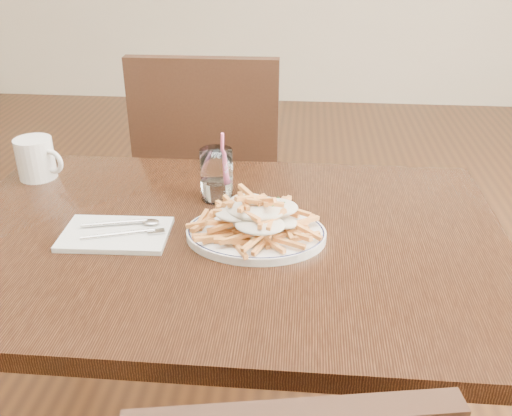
# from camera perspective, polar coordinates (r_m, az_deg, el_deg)

# --- Properties ---
(table) EXTENTS (1.20, 0.80, 0.75)m
(table) POSITION_cam_1_polar(r_m,az_deg,el_deg) (1.25, -3.21, -5.64)
(table) COLOR black
(table) RESTS_ON ground
(chair_far) EXTENTS (0.46, 0.46, 0.99)m
(chair_far) POSITION_cam_1_polar(r_m,az_deg,el_deg) (1.95, -4.46, 3.16)
(chair_far) COLOR black
(chair_far) RESTS_ON ground
(fries_plate) EXTENTS (0.30, 0.26, 0.02)m
(fries_plate) POSITION_cam_1_polar(r_m,az_deg,el_deg) (1.19, -0.00, -2.56)
(fries_plate) COLOR white
(fries_plate) RESTS_ON table
(loaded_fries) EXTENTS (0.25, 0.21, 0.07)m
(loaded_fries) POSITION_cam_1_polar(r_m,az_deg,el_deg) (1.17, -0.00, -0.55)
(loaded_fries) COLOR #CD853E
(loaded_fries) RESTS_ON fries_plate
(napkin) EXTENTS (0.23, 0.15, 0.01)m
(napkin) POSITION_cam_1_polar(r_m,az_deg,el_deg) (1.23, -13.85, -2.55)
(napkin) COLOR silver
(napkin) RESTS_ON table
(cutlery) EXTENTS (0.19, 0.12, 0.01)m
(cutlery) POSITION_cam_1_polar(r_m,az_deg,el_deg) (1.23, -13.83, -2.07)
(cutlery) COLOR silver
(cutlery) RESTS_ON napkin
(water_glass) EXTENTS (0.08, 0.08, 0.17)m
(water_glass) POSITION_cam_1_polar(r_m,az_deg,el_deg) (1.34, -3.94, 3.04)
(water_glass) COLOR white
(water_glass) RESTS_ON table
(coffee_mug) EXTENTS (0.13, 0.09, 0.10)m
(coffee_mug) POSITION_cam_1_polar(r_m,az_deg,el_deg) (1.55, -21.11, 4.63)
(coffee_mug) COLOR white
(coffee_mug) RESTS_ON table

